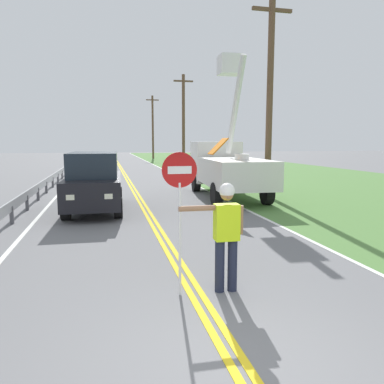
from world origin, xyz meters
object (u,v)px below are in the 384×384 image
(flagger_worker, at_px, (226,230))
(oncoming_suv_nearest, at_px, (94,182))
(stop_sign_paddle, at_px, (180,192))
(utility_bucket_truck, at_px, (225,165))
(utility_pole_far, at_px, (153,126))
(utility_pole_mid, at_px, (183,120))
(utility_pole_near, at_px, (270,95))

(flagger_worker, distance_m, oncoming_suv_nearest, 8.24)
(stop_sign_paddle, relative_size, utility_bucket_truck, 0.34)
(utility_pole_far, bearing_deg, utility_pole_mid, -88.83)
(utility_pole_near, bearing_deg, utility_pole_mid, 89.78)
(utility_pole_far, bearing_deg, flagger_worker, -95.83)
(utility_pole_mid, bearing_deg, utility_pole_near, -90.22)
(utility_pole_far, bearing_deg, utility_bucket_truck, -92.23)
(utility_bucket_truck, bearing_deg, utility_pole_far, 87.77)
(utility_pole_near, height_order, utility_pole_far, utility_pole_far)
(flagger_worker, bearing_deg, oncoming_suv_nearest, 106.19)
(flagger_worker, height_order, stop_sign_paddle, stop_sign_paddle)
(stop_sign_paddle, height_order, utility_pole_far, utility_pole_far)
(flagger_worker, distance_m, stop_sign_paddle, 1.02)
(utility_pole_mid, relative_size, utility_pole_far, 0.96)
(utility_pole_mid, height_order, utility_pole_far, utility_pole_far)
(stop_sign_paddle, height_order, utility_bucket_truck, utility_bucket_truck)
(oncoming_suv_nearest, height_order, utility_pole_mid, utility_pole_mid)
(utility_pole_near, relative_size, utility_pole_far, 0.97)
(utility_pole_near, bearing_deg, utility_pole_far, 90.49)
(stop_sign_paddle, bearing_deg, flagger_worker, -1.49)
(flagger_worker, xyz_separation_m, utility_bucket_truck, (3.41, 10.31, 0.39))
(oncoming_suv_nearest, relative_size, utility_pole_mid, 0.55)
(oncoming_suv_nearest, distance_m, utility_pole_near, 8.42)
(flagger_worker, distance_m, utility_bucket_truck, 10.87)
(flagger_worker, distance_m, utility_pole_far, 48.03)
(stop_sign_paddle, bearing_deg, utility_pole_far, 83.25)
(flagger_worker, bearing_deg, stop_sign_paddle, 178.51)
(flagger_worker, relative_size, utility_pole_near, 0.21)
(utility_bucket_truck, height_order, utility_pole_mid, utility_pole_mid)
(oncoming_suv_nearest, bearing_deg, utility_pole_near, 13.20)
(utility_pole_mid, bearing_deg, utility_bucket_truck, -95.87)
(utility_bucket_truck, xyz_separation_m, utility_pole_far, (1.45, 37.33, 3.18))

